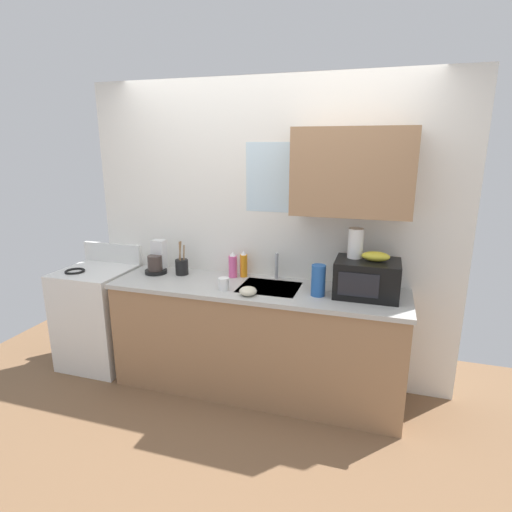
{
  "coord_description": "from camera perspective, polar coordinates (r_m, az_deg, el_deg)",
  "views": [
    {
      "loc": [
        0.91,
        -2.94,
        1.98
      ],
      "look_at": [
        0.0,
        0.0,
        1.15
      ],
      "focal_mm": 29.02,
      "sensor_mm": 36.0,
      "label": 1
    }
  ],
  "objects": [
    {
      "name": "ground_plane",
      "position": [
        2.79,
        -8.52,
        -30.5
      ],
      "size": [
        5.51,
        4.4,
        0.02
      ],
      "primitive_type": "cube",
      "color": "brown"
    },
    {
      "name": "kitchen_wall_assembly",
      "position": [
        3.4,
        3.52,
        4.39
      ],
      "size": [
        3.11,
        0.42,
        2.5
      ],
      "color": "white",
      "rests_on": "ground"
    },
    {
      "name": "counter_unit",
      "position": [
        3.43,
        0.03,
        -11.23
      ],
      "size": [
        2.34,
        0.63,
        0.9
      ],
      "color": "#9E7551",
      "rests_on": "ground"
    },
    {
      "name": "sink_faucet",
      "position": [
        3.42,
        2.86,
        -1.4
      ],
      "size": [
        0.03,
        0.03,
        0.22
      ],
      "primitive_type": "cylinder",
      "color": "#B2B5BA",
      "rests_on": "counter_unit"
    },
    {
      "name": "stove_range",
      "position": [
        4.11,
        -20.81,
        -7.71
      ],
      "size": [
        0.6,
        0.6,
        1.08
      ],
      "color": "white",
      "rests_on": "ground"
    },
    {
      "name": "microwave",
      "position": [
        3.13,
        15.03,
        -2.99
      ],
      "size": [
        0.46,
        0.35,
        0.27
      ],
      "color": "black",
      "rests_on": "counter_unit"
    },
    {
      "name": "banana_bunch",
      "position": [
        3.09,
        16.18,
        -0.05
      ],
      "size": [
        0.2,
        0.11,
        0.07
      ],
      "primitive_type": "ellipsoid",
      "color": "gold",
      "rests_on": "microwave"
    },
    {
      "name": "paper_towel_roll",
      "position": [
        3.12,
        13.56,
        1.72
      ],
      "size": [
        0.11,
        0.11,
        0.22
      ],
      "primitive_type": "cylinder",
      "color": "white",
      "rests_on": "microwave"
    },
    {
      "name": "coffee_maker",
      "position": [
        3.69,
        -13.47,
        -0.64
      ],
      "size": [
        0.19,
        0.21,
        0.28
      ],
      "color": "black",
      "rests_on": "counter_unit"
    },
    {
      "name": "dish_soap_bottle_orange",
      "position": [
        3.48,
        -1.71,
        -1.18
      ],
      "size": [
        0.06,
        0.06,
        0.23
      ],
      "color": "orange",
      "rests_on": "counter_unit"
    },
    {
      "name": "dish_soap_bottle_pink",
      "position": [
        3.47,
        -3.21,
        -1.28
      ],
      "size": [
        0.07,
        0.07,
        0.22
      ],
      "color": "#E55999",
      "rests_on": "counter_unit"
    },
    {
      "name": "cereal_canister",
      "position": [
        3.07,
        8.58,
        -3.35
      ],
      "size": [
        0.1,
        0.1,
        0.23
      ],
      "primitive_type": "cylinder",
      "color": "#2659A5",
      "rests_on": "counter_unit"
    },
    {
      "name": "mug_white",
      "position": [
        3.19,
        -4.47,
        -3.84
      ],
      "size": [
        0.08,
        0.08,
        0.09
      ],
      "primitive_type": "cylinder",
      "color": "white",
      "rests_on": "counter_unit"
    },
    {
      "name": "utensil_crock",
      "position": [
        3.6,
        -10.2,
        -1.42
      ],
      "size": [
        0.11,
        0.11,
        0.29
      ],
      "color": "black",
      "rests_on": "counter_unit"
    },
    {
      "name": "small_bowl",
      "position": [
        3.07,
        -1.05,
        -4.86
      ],
      "size": [
        0.13,
        0.13,
        0.06
      ],
      "primitive_type": "ellipsoid",
      "color": "beige",
      "rests_on": "counter_unit"
    }
  ]
}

